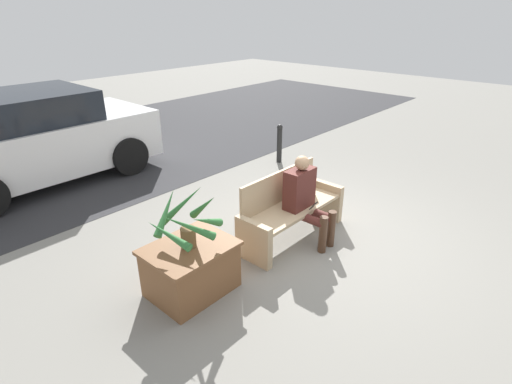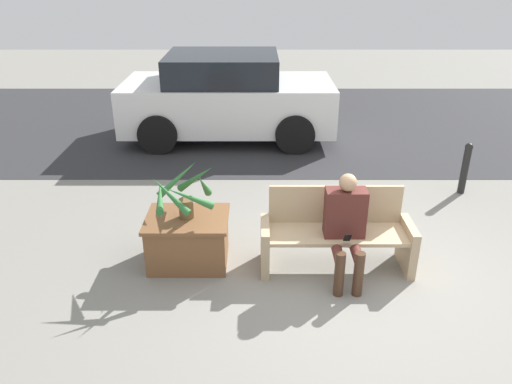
{
  "view_description": "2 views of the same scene",
  "coord_description": "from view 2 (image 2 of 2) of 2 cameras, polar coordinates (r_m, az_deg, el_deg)",
  "views": [
    {
      "loc": [
        -4.03,
        -2.44,
        2.81
      ],
      "look_at": [
        -0.97,
        0.31,
        0.91
      ],
      "focal_mm": 28.0,
      "sensor_mm": 36.0,
      "label": 1
    },
    {
      "loc": [
        -1.12,
        -4.38,
        3.12
      ],
      "look_at": [
        -1.13,
        0.4,
        0.88
      ],
      "focal_mm": 35.0,
      "sensor_mm": 36.0,
      "label": 2
    }
  ],
  "objects": [
    {
      "name": "ground_plane",
      "position": [
        5.49,
        12.03,
        -10.19
      ],
      "size": [
        30.0,
        30.0,
        0.0
      ],
      "primitive_type": "plane",
      "color": "gray"
    },
    {
      "name": "bollard_post",
      "position": [
        7.79,
        22.83,
        2.62
      ],
      "size": [
        0.11,
        0.11,
        0.77
      ],
      "color": "black",
      "rests_on": "ground_plane"
    },
    {
      "name": "person_seated",
      "position": [
        5.27,
        10.28,
        -3.61
      ],
      "size": [
        0.43,
        0.62,
        1.15
      ],
      "color": "#51231E",
      "rests_on": "ground_plane"
    },
    {
      "name": "bench",
      "position": [
        5.54,
        9.18,
        -4.61
      ],
      "size": [
        1.65,
        0.53,
        0.89
      ],
      "color": "tan",
      "rests_on": "ground_plane"
    },
    {
      "name": "potted_plant",
      "position": [
        5.35,
        -8.26,
        -0.01
      ],
      "size": [
        0.7,
        0.72,
        0.6
      ],
      "color": "brown",
      "rests_on": "planter_box"
    },
    {
      "name": "parked_car",
      "position": [
        9.49,
        -3.26,
        10.77
      ],
      "size": [
        3.86,
        1.98,
        1.57
      ],
      "color": "silver",
      "rests_on": "ground_plane"
    },
    {
      "name": "road_surface",
      "position": [
        10.64,
        6.16,
        7.92
      ],
      "size": [
        20.0,
        6.0,
        0.01
      ],
      "primitive_type": "cube",
      "color": "#2D2D30",
      "rests_on": "ground_plane"
    },
    {
      "name": "planter_box",
      "position": [
        5.62,
        -7.72,
        -5.24
      ],
      "size": [
        0.9,
        0.71,
        0.57
      ],
      "color": "brown",
      "rests_on": "ground_plane"
    }
  ]
}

